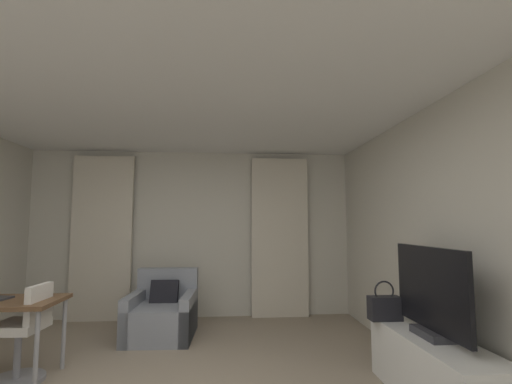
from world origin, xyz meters
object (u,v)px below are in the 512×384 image
(armchair, at_px, (162,315))
(tv_flatscreen, at_px, (431,294))
(handbag_primary, at_px, (385,307))
(tv_console, at_px, (435,372))
(desk_chair, at_px, (23,338))

(armchair, distance_m, tv_flatscreen, 3.21)
(armchair, bearing_deg, handbag_primary, -30.98)
(tv_console, relative_size, handbag_primary, 3.75)
(armchair, height_order, tv_flatscreen, tv_flatscreen)
(armchair, distance_m, desk_chair, 1.61)
(armchair, relative_size, handbag_primary, 2.45)
(tv_flatscreen, distance_m, handbag_primary, 0.59)
(armchair, height_order, desk_chair, desk_chair)
(armchair, distance_m, tv_console, 3.15)
(tv_console, distance_m, handbag_primary, 0.67)
(desk_chair, bearing_deg, handbag_primary, -3.18)
(armchair, distance_m, handbag_primary, 2.75)
(tv_console, height_order, tv_flatscreen, tv_flatscreen)
(tv_flatscreen, bearing_deg, desk_chair, 168.63)
(armchair, bearing_deg, desk_chair, -130.73)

